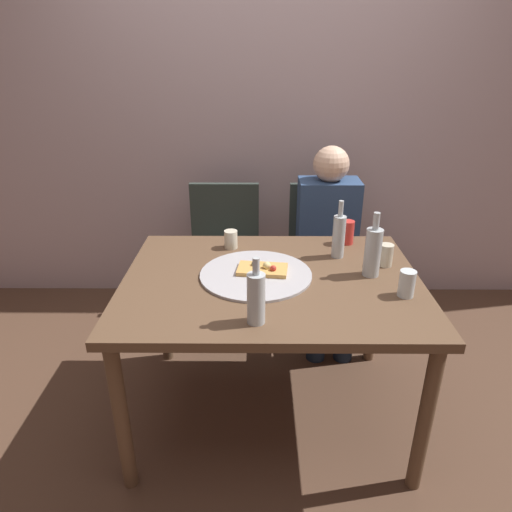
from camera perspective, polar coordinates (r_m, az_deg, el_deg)
ground_plane at (r=2.45m, az=1.70°, el=-18.60°), size 8.00×8.00×0.00m
back_wall at (r=3.14m, az=1.48°, el=17.64°), size 6.00×0.10×2.60m
dining_table at (r=2.05m, az=1.93°, el=-4.80°), size 1.31×0.98×0.75m
pizza_tray at (r=2.03m, az=-0.02°, el=-2.30°), size 0.50×0.50×0.01m
pizza_slice_last at (r=2.04m, az=0.87°, el=-1.63°), size 0.23×0.16×0.05m
wine_bottle at (r=2.21m, az=10.28°, el=2.54°), size 0.06×0.06×0.28m
beer_bottle at (r=1.65m, az=0.01°, el=-5.17°), size 0.07×0.07×0.26m
water_bottle at (r=2.05m, az=14.36°, el=0.59°), size 0.07×0.07×0.29m
tumbler_near at (r=1.94m, az=18.29°, el=-3.28°), size 0.07×0.07×0.11m
tumbler_far at (r=2.19m, az=15.91°, el=0.11°), size 0.06×0.06×0.10m
wine_glass at (r=2.30m, az=-3.15°, el=2.09°), size 0.07×0.07×0.09m
soda_can at (r=2.39m, az=11.33°, el=2.92°), size 0.07×0.07×0.12m
chair_left at (r=2.93m, az=-3.97°, el=1.09°), size 0.44×0.44×0.90m
chair_right at (r=2.95m, az=8.47°, el=1.05°), size 0.44×0.44×0.90m
guest_in_sweater at (r=2.76m, az=9.04°, el=2.23°), size 0.36×0.56×1.17m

